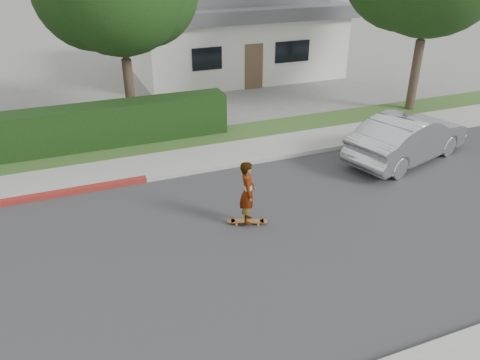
{
  "coord_description": "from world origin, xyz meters",
  "views": [
    {
      "loc": [
        -0.95,
        -8.27,
        6.25
      ],
      "look_at": [
        2.87,
        1.34,
        1.0
      ],
      "focal_mm": 35.0,
      "sensor_mm": 36.0,
      "label": 1
    }
  ],
  "objects": [
    {
      "name": "ground",
      "position": [
        0.0,
        0.0,
        0.0
      ],
      "size": [
        120.0,
        120.0,
        0.0
      ],
      "primitive_type": "plane",
      "color": "slate",
      "rests_on": "ground"
    },
    {
      "name": "road",
      "position": [
        0.0,
        0.0,
        0.01
      ],
      "size": [
        60.0,
        8.0,
        0.01
      ],
      "primitive_type": "cube",
      "color": "#2D2D30",
      "rests_on": "ground"
    },
    {
      "name": "curb_far",
      "position": [
        0.0,
        4.1,
        0.07
      ],
      "size": [
        60.0,
        0.2,
        0.15
      ],
      "primitive_type": "cube",
      "color": "#9E9E99",
      "rests_on": "ground"
    },
    {
      "name": "sidewalk_far",
      "position": [
        0.0,
        5.0,
        0.06
      ],
      "size": [
        60.0,
        1.6,
        0.12
      ],
      "primitive_type": "cube",
      "color": "gray",
      "rests_on": "ground"
    },
    {
      "name": "planting_strip",
      "position": [
        0.0,
        6.6,
        0.05
      ],
      "size": [
        60.0,
        1.6,
        0.1
      ],
      "primitive_type": "cube",
      "color": "#2D4C1E",
      "rests_on": "ground"
    },
    {
      "name": "house",
      "position": [
        8.0,
        16.0,
        2.1
      ],
      "size": [
        10.6,
        8.6,
        4.3
      ],
      "color": "beige",
      "rests_on": "ground"
    },
    {
      "name": "skateboard",
      "position": [
        2.87,
        0.84,
        0.09
      ],
      "size": [
        1.0,
        0.56,
        0.09
      ],
      "rotation": [
        0.0,
        0.0,
        -0.39
      ],
      "color": "orange",
      "rests_on": "ground"
    },
    {
      "name": "skateboarder",
      "position": [
        2.87,
        0.84,
        0.9
      ],
      "size": [
        0.56,
        0.68,
        1.6
      ],
      "primitive_type": "imported",
      "rotation": [
        0.0,
        0.0,
        1.22
      ],
      "color": "white",
      "rests_on": "skateboard"
    },
    {
      "name": "car_silver",
      "position": [
        9.08,
        2.58,
        0.75
      ],
      "size": [
        4.82,
        2.84,
        1.5
      ],
      "primitive_type": "imported",
      "rotation": [
        0.0,
        0.0,
        1.86
      ],
      "color": "#B5B8BD",
      "rests_on": "ground"
    }
  ]
}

